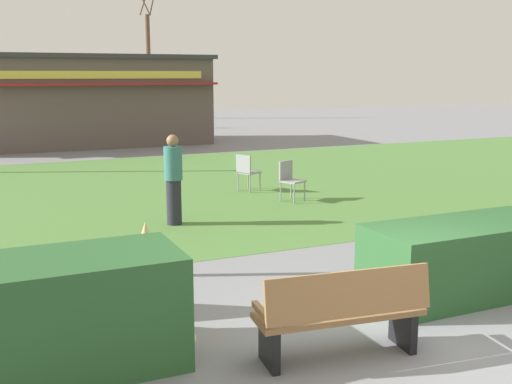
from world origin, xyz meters
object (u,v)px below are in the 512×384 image
object	(u,v)px
food_kiosk	(73,100)
cafe_chair_east	(290,177)
cafe_chair_west	(246,170)
person_strolling	(173,179)
tree_right_bg	(149,65)
park_bench	(342,313)
parked_car_center_slot	(98,117)

from	to	relation	value
food_kiosk	cafe_chair_east	world-z (taller)	food_kiosk
food_kiosk	cafe_chair_west	distance (m)	11.92
cafe_chair_west	person_strolling	distance (m)	3.59
cafe_chair_east	cafe_chair_west	bearing A→B (deg)	106.68
person_strolling	tree_right_bg	size ratio (longest dim) A/B	0.23
park_bench	person_strolling	world-z (taller)	person_strolling
park_bench	cafe_chair_west	bearing A→B (deg)	72.53
food_kiosk	cafe_chair_west	world-z (taller)	food_kiosk
person_strolling	cafe_chair_east	bearing A→B (deg)	-139.53
food_kiosk	parked_car_center_slot	xyz separation A→B (m)	(2.05, 6.41, -1.12)
food_kiosk	parked_car_center_slot	bearing A→B (deg)	72.27
food_kiosk	parked_car_center_slot	size ratio (longest dim) A/B	2.46
food_kiosk	cafe_chair_east	distance (m)	13.40
parked_car_center_slot	tree_right_bg	world-z (taller)	tree_right_bg
park_bench	tree_right_bg	size ratio (longest dim) A/B	0.24
tree_right_bg	parked_car_center_slot	bearing A→B (deg)	-122.80
park_bench	tree_right_bg	distance (m)	34.40
tree_right_bg	cafe_chair_east	bearing A→B (deg)	-98.22
park_bench	food_kiosk	world-z (taller)	food_kiosk
park_bench	cafe_chair_west	distance (m)	8.97
person_strolling	food_kiosk	bearing A→B (deg)	-70.32
cafe_chair_west	parked_car_center_slot	bearing A→B (deg)	90.77
park_bench	food_kiosk	xyz separation A→B (m)	(0.40, 20.19, 1.28)
cafe_chair_east	parked_car_center_slot	world-z (taller)	parked_car_center_slot
cafe_chair_east	tree_right_bg	world-z (taller)	tree_right_bg
person_strolling	tree_right_bg	bearing A→B (deg)	-83.14
cafe_chair_west	tree_right_bg	xyz separation A→B (m)	(4.25, 25.02, 2.81)
cafe_chair_east	person_strolling	world-z (taller)	person_strolling
food_kiosk	cafe_chair_east	bearing A→B (deg)	-78.23
person_strolling	parked_car_center_slot	world-z (taller)	person_strolling
tree_right_bg	park_bench	bearing A→B (deg)	-101.68
parked_car_center_slot	food_kiosk	bearing A→B (deg)	-107.73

